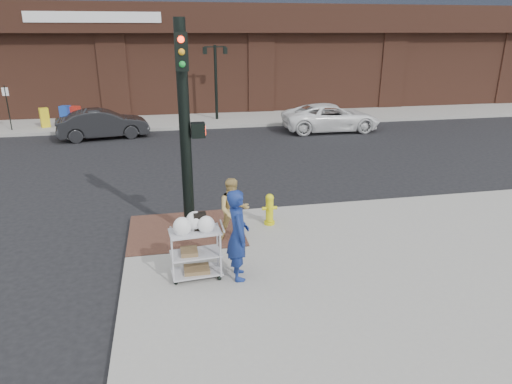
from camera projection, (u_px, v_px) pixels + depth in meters
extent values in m
plane|color=black|center=(214.00, 249.00, 10.75)|extent=(220.00, 220.00, 0.00)
cube|color=gray|center=(308.00, 85.00, 42.63)|extent=(65.00, 36.00, 0.15)
cube|color=#4B2B23|center=(186.00, 230.00, 11.42)|extent=(2.80, 2.40, 0.01)
cylinder|color=black|center=(216.00, 83.00, 25.19)|extent=(0.16, 0.16, 4.00)
cube|color=black|center=(215.00, 47.00, 24.55)|extent=(1.20, 0.06, 0.06)
cube|color=black|center=(205.00, 51.00, 24.51)|extent=(0.22, 0.22, 0.35)
cube|color=black|center=(225.00, 51.00, 24.72)|extent=(0.22, 0.22, 0.35)
cylinder|color=black|center=(8.00, 108.00, 22.59)|extent=(0.05, 0.05, 2.20)
cylinder|color=black|center=(185.00, 133.00, 10.51)|extent=(0.26, 0.26, 5.00)
cube|color=black|center=(198.00, 130.00, 10.55)|extent=(0.32, 0.28, 0.34)
cube|color=#FF260C|center=(205.00, 130.00, 10.58)|extent=(0.02, 0.18, 0.22)
cube|color=black|center=(181.00, 52.00, 9.65)|extent=(0.28, 0.18, 0.80)
imported|color=navy|center=(238.00, 235.00, 8.96)|extent=(0.45, 0.69, 1.87)
imported|color=tan|center=(233.00, 210.00, 10.66)|extent=(0.76, 0.60, 1.53)
imported|color=black|center=(103.00, 124.00, 21.65)|extent=(4.38, 2.18, 1.38)
imported|color=white|center=(331.00, 117.00, 23.26)|extent=(5.01, 2.40, 1.38)
cube|color=#B0AFB5|center=(195.00, 232.00, 8.92)|extent=(1.04, 0.64, 0.03)
cube|color=#B0AFB5|center=(196.00, 254.00, 9.08)|extent=(1.04, 0.64, 0.03)
cube|color=#B0AFB5|center=(197.00, 272.00, 9.22)|extent=(1.04, 0.64, 0.03)
cube|color=black|center=(200.00, 222.00, 8.93)|extent=(0.24, 0.15, 0.35)
cube|color=brown|center=(189.00, 252.00, 9.04)|extent=(0.33, 0.38, 0.09)
cube|color=brown|center=(197.00, 269.00, 9.20)|extent=(0.51, 0.40, 0.08)
cylinder|color=#D2CD11|center=(269.00, 222.00, 11.79)|extent=(0.27, 0.27, 0.08)
cylinder|color=#D2CD11|center=(270.00, 210.00, 11.67)|extent=(0.19, 0.19, 0.60)
sphere|color=#D2CD11|center=(270.00, 198.00, 11.56)|extent=(0.21, 0.21, 0.21)
cylinder|color=#D2CD11|center=(270.00, 208.00, 11.65)|extent=(0.39, 0.09, 0.09)
cube|color=red|center=(76.00, 116.00, 23.62)|extent=(0.56, 0.53, 1.05)
cube|color=yellow|center=(45.00, 118.00, 23.48)|extent=(0.52, 0.50, 0.99)
cube|color=#1A42AC|center=(66.00, 117.00, 23.47)|extent=(0.58, 0.56, 1.10)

